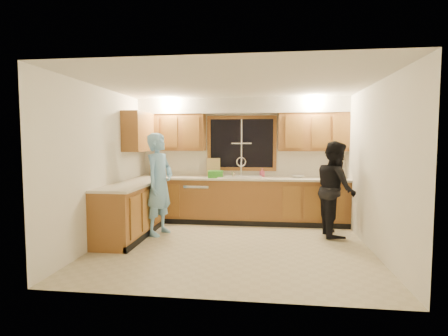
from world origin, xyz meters
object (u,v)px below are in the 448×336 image
at_px(dishwasher, 199,202).
at_px(woman, 335,189).
at_px(stove, 117,217).
at_px(bowl, 298,176).
at_px(dish_crate, 216,174).
at_px(sink, 240,180).
at_px(man, 159,184).
at_px(knife_block, 154,170).
at_px(soap_bottle, 262,172).

xyz_separation_m(dishwasher, woman, (2.56, -0.76, 0.41)).
relative_size(stove, bowl, 3.93).
relative_size(dish_crate, bowl, 1.28).
relative_size(sink, dishwasher, 1.05).
relative_size(dishwasher, man, 0.46).
bearing_deg(bowl, knife_block, 179.42).
height_order(man, soap_bottle, man).
height_order(man, woman, man).
bearing_deg(dishwasher, man, -115.15).
distance_m(soap_bottle, bowl, 0.72).
height_order(woman, dish_crate, woman).
bearing_deg(bowl, stove, -147.54).
bearing_deg(dish_crate, man, -132.09).
relative_size(sink, stove, 0.96).
height_order(sink, woman, woman).
distance_m(dishwasher, dish_crate, 0.69).
bearing_deg(bowl, dish_crate, -174.35).
relative_size(knife_block, bowl, 1.07).
height_order(dishwasher, stove, stove).
relative_size(man, soap_bottle, 10.21).
bearing_deg(knife_block, bowl, -39.56).
bearing_deg(bowl, sink, -177.86).
distance_m(sink, man, 1.72).
height_order(woman, soap_bottle, woman).
height_order(dish_crate, soap_bottle, soap_bottle).
distance_m(sink, bowl, 1.14).
bearing_deg(woman, man, 91.31).
bearing_deg(man, soap_bottle, -38.92).
relative_size(dishwasher, soap_bottle, 4.68).
distance_m(stove, man, 0.98).
distance_m(dishwasher, man, 1.26).
xyz_separation_m(stove, woman, (3.51, 1.05, 0.37)).
xyz_separation_m(stove, bowl, (2.94, 1.87, 0.50)).
bearing_deg(dishwasher, dish_crate, -15.76).
bearing_deg(woman, dish_crate, 69.12).
bearing_deg(man, bowl, -49.53).
distance_m(man, soap_bottle, 2.17).
xyz_separation_m(knife_block, soap_bottle, (2.26, 0.09, -0.03)).
bearing_deg(man, dish_crate, -25.79).
relative_size(knife_block, dish_crate, 0.83).
distance_m(man, knife_block, 1.25).
bearing_deg(knife_block, dishwasher, -44.07).
height_order(woman, knife_block, woman).
height_order(dishwasher, knife_block, knife_block).
bearing_deg(man, stove, 165.23).
distance_m(man, woman, 3.07).
height_order(dishwasher, dish_crate, dish_crate).
bearing_deg(dishwasher, soap_bottle, 7.91).
distance_m(sink, dishwasher, 0.96).
height_order(sink, knife_block, sink).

